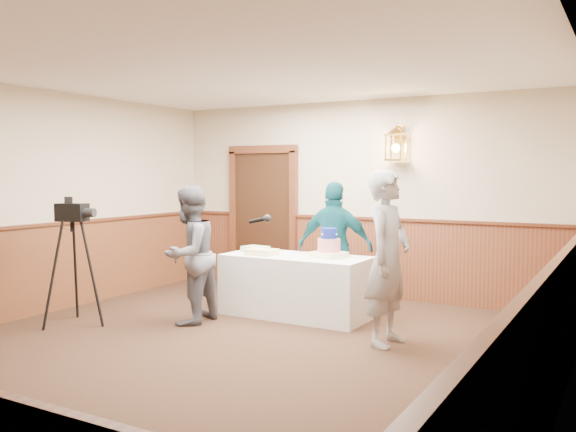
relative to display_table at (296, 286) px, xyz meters
name	(u,v)px	position (x,y,z in m)	size (l,w,h in m)	color
ground	(214,358)	(0.16, -1.90, -0.38)	(7.00, 7.00, 0.00)	#301C12
room_shell	(236,197)	(0.10, -1.45, 1.15)	(6.02, 7.02, 2.81)	#C8B496
display_table	(296,286)	(0.00, 0.00, 0.00)	(1.80, 0.80, 0.75)	silver
tiered_cake	(329,246)	(0.42, 0.05, 0.51)	(0.42, 0.42, 0.35)	#FFFAC1
sheet_cake_yellow	(262,252)	(-0.41, -0.15, 0.41)	(0.36, 0.27, 0.07)	#DBD483
sheet_cake_green	(255,249)	(-0.64, 0.06, 0.41)	(0.30, 0.24, 0.07)	#9DBF86
interviewer	(189,255)	(-0.91, -0.93, 0.43)	(1.50, 0.82, 1.62)	#575862
baker	(388,258)	(1.43, -0.64, 0.52)	(0.65, 0.43, 1.79)	gray
assistant_p	(335,247)	(0.32, 0.44, 0.45)	(0.97, 0.40, 1.66)	#0F4A53
tv_camera_rig	(74,271)	(-2.03, -1.66, 0.26)	(0.56, 0.52, 1.41)	black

